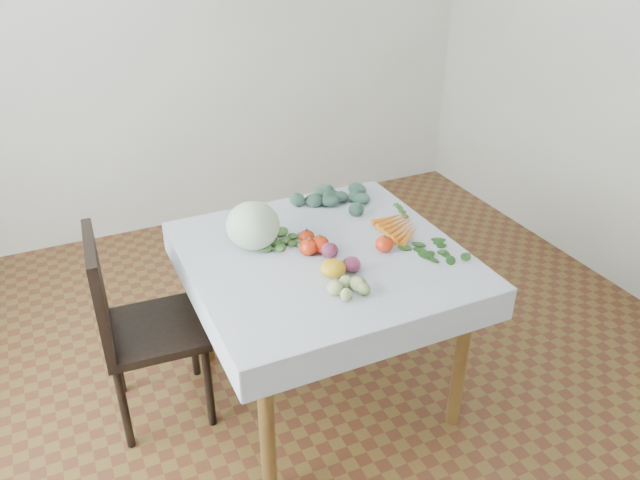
{
  "coord_description": "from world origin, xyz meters",
  "views": [
    {
      "loc": [
        -0.97,
        -2.05,
        2.1
      ],
      "look_at": [
        -0.01,
        0.0,
        0.82
      ],
      "focal_mm": 35.0,
      "sensor_mm": 36.0,
      "label": 1
    }
  ],
  "objects_px": {
    "chair": "(131,319)",
    "heirloom_back": "(255,237)",
    "table": "(323,273)",
    "cabbage": "(253,226)",
    "carrot_bunch": "(399,227)"
  },
  "relations": [
    {
      "from": "table",
      "to": "chair",
      "type": "xyz_separation_m",
      "value": [
        -0.8,
        0.2,
        -0.13
      ]
    },
    {
      "from": "table",
      "to": "heirloom_back",
      "type": "relative_size",
      "value": 8.35
    },
    {
      "from": "chair",
      "to": "cabbage",
      "type": "distance_m",
      "value": 0.64
    },
    {
      "from": "heirloom_back",
      "to": "cabbage",
      "type": "bearing_deg",
      "value": -156.52
    },
    {
      "from": "chair",
      "to": "heirloom_back",
      "type": "height_order",
      "value": "chair"
    },
    {
      "from": "chair",
      "to": "carrot_bunch",
      "type": "xyz_separation_m",
      "value": [
        1.2,
        -0.15,
        0.24
      ]
    },
    {
      "from": "cabbage",
      "to": "table",
      "type": "bearing_deg",
      "value": -35.05
    },
    {
      "from": "table",
      "to": "cabbage",
      "type": "xyz_separation_m",
      "value": [
        -0.25,
        0.17,
        0.21
      ]
    },
    {
      "from": "table",
      "to": "heirloom_back",
      "type": "distance_m",
      "value": 0.33
    },
    {
      "from": "table",
      "to": "cabbage",
      "type": "bearing_deg",
      "value": 144.95
    },
    {
      "from": "carrot_bunch",
      "to": "heirloom_back",
      "type": "bearing_deg",
      "value": 168.26
    },
    {
      "from": "table",
      "to": "heirloom_back",
      "type": "xyz_separation_m",
      "value": [
        -0.24,
        0.18,
        0.14
      ]
    },
    {
      "from": "table",
      "to": "carrot_bunch",
      "type": "relative_size",
      "value": 3.52
    },
    {
      "from": "chair",
      "to": "heirloom_back",
      "type": "distance_m",
      "value": 0.62
    },
    {
      "from": "chair",
      "to": "cabbage",
      "type": "xyz_separation_m",
      "value": [
        0.55,
        -0.02,
        0.33
      ]
    }
  ]
}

